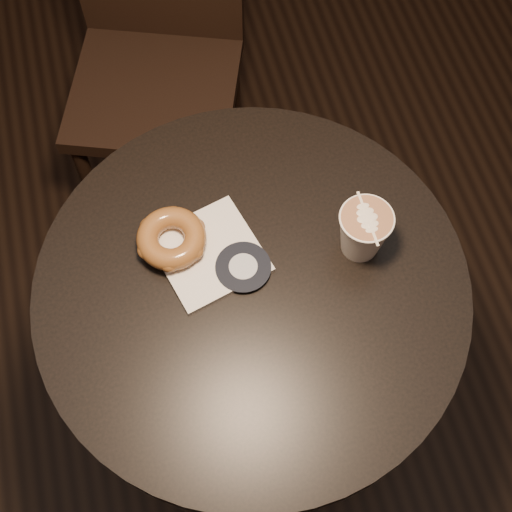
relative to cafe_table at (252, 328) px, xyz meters
name	(u,v)px	position (x,y,z in m)	size (l,w,h in m)	color
cafe_table	(252,328)	(0.00, 0.00, 0.00)	(0.70, 0.70, 0.75)	black
chair	(155,28)	(-0.03, 0.77, -0.01)	(0.50, 0.50, 0.98)	black
pastry_bag	(209,253)	(-0.05, 0.07, 0.20)	(0.16, 0.16, 0.01)	silver
doughnut	(171,238)	(-0.11, 0.10, 0.23)	(0.11, 0.11, 0.04)	brown
latte_cup	(363,232)	(0.19, 0.02, 0.25)	(0.09, 0.09, 0.10)	white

